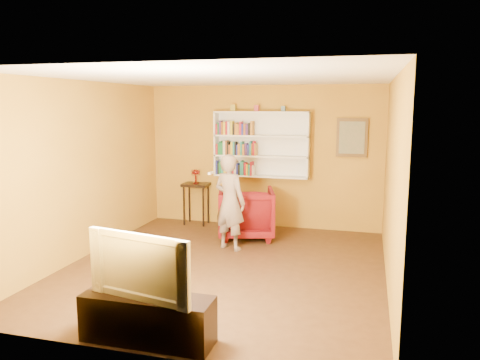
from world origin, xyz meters
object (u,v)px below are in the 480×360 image
(console_table, at_px, (196,190))
(ruby_lustre, at_px, (196,173))
(armchair, at_px, (246,213))
(television, at_px, (146,264))
(tv_cabinet, at_px, (148,319))
(bookshelf, at_px, (262,144))
(person, at_px, (230,202))

(console_table, height_order, ruby_lustre, ruby_lustre)
(armchair, height_order, television, television)
(console_table, bearing_deg, tv_cabinet, -75.24)
(console_table, bearing_deg, armchair, -28.83)
(tv_cabinet, height_order, television, television)
(console_table, height_order, armchair, armchair)
(armchair, xyz_separation_m, tv_cabinet, (-0.00, -3.84, -0.21))
(bookshelf, bearing_deg, ruby_lustre, -172.92)
(person, xyz_separation_m, tv_cabinet, (0.08, -3.12, -0.54))
(ruby_lustre, bearing_deg, person, -51.32)
(tv_cabinet, xyz_separation_m, television, (0.00, 0.00, 0.57))
(person, height_order, television, person)
(ruby_lustre, height_order, armchair, ruby_lustre)
(bookshelf, relative_size, television, 1.56)
(tv_cabinet, bearing_deg, console_table, 104.76)
(person, height_order, tv_cabinet, person)
(console_table, xyz_separation_m, tv_cabinet, (1.19, -4.50, -0.44))
(armchair, bearing_deg, tv_cabinet, 73.96)
(bookshelf, xyz_separation_m, person, (-0.18, -1.54, -0.81))
(ruby_lustre, bearing_deg, bookshelf, 7.08)
(console_table, bearing_deg, person, -51.32)
(tv_cabinet, bearing_deg, ruby_lustre, 104.76)
(bookshelf, bearing_deg, tv_cabinet, -91.21)
(ruby_lustre, xyz_separation_m, television, (1.19, -4.50, -0.21))
(person, relative_size, television, 1.36)
(tv_cabinet, bearing_deg, television, 0.00)
(bookshelf, relative_size, tv_cabinet, 1.35)
(tv_cabinet, bearing_deg, armchair, 89.94)
(bookshelf, relative_size, person, 1.15)
(ruby_lustre, xyz_separation_m, tv_cabinet, (1.19, -4.50, -0.77))
(ruby_lustre, bearing_deg, console_table, 116.57)
(console_table, xyz_separation_m, person, (1.11, -1.38, 0.11))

